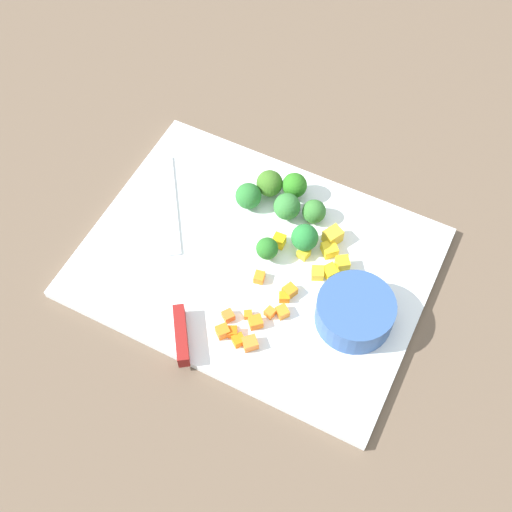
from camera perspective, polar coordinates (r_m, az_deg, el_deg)
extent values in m
plane|color=brown|center=(0.91, 0.00, -0.72)|extent=(4.00, 4.00, 0.00)
cube|color=white|center=(0.91, 0.00, -0.53)|extent=(0.45, 0.34, 0.01)
cylinder|color=#325491|center=(0.85, 8.45, -4.75)|extent=(0.10, 0.10, 0.04)
cube|color=silver|center=(0.96, -7.36, 4.43)|extent=(0.11, 0.15, 0.00)
cube|color=maroon|center=(0.84, -6.40, -6.75)|extent=(0.06, 0.07, 0.02)
cube|color=orange|center=(0.85, -0.03, -5.66)|extent=(0.02, 0.02, 0.01)
cube|color=orange|center=(0.86, 1.20, -4.85)|extent=(0.01, 0.01, 0.01)
cube|color=orange|center=(0.88, 0.29, -1.83)|extent=(0.02, 0.02, 0.01)
cube|color=orange|center=(0.86, -0.68, -5.04)|extent=(0.01, 0.01, 0.01)
cube|color=orange|center=(0.87, 2.43, -3.54)|extent=(0.02, 0.02, 0.01)
cube|color=orange|center=(0.86, 2.27, -4.78)|extent=(0.02, 0.02, 0.01)
cube|color=orange|center=(0.87, 2.89, -2.99)|extent=(0.02, 0.02, 0.01)
cube|color=orange|center=(0.84, -1.51, -7.20)|extent=(0.02, 0.02, 0.01)
cube|color=orange|center=(0.86, -2.39, -5.12)|extent=(0.02, 0.02, 0.01)
cube|color=orange|center=(0.85, -2.86, -6.45)|extent=(0.02, 0.02, 0.01)
cube|color=orange|center=(0.85, -2.03, -6.49)|extent=(0.02, 0.02, 0.01)
cube|color=orange|center=(0.84, -0.52, -7.47)|extent=(0.02, 0.02, 0.01)
cube|color=yellow|center=(0.92, 6.57, 1.70)|extent=(0.03, 0.03, 0.02)
cube|color=yellow|center=(0.90, 7.39, -0.67)|extent=(0.02, 0.02, 0.02)
cube|color=yellow|center=(0.91, 1.98, 1.30)|extent=(0.02, 0.02, 0.02)
cube|color=yellow|center=(0.91, 6.30, 0.57)|extent=(0.03, 0.03, 0.01)
cube|color=yellow|center=(0.89, 6.34, -1.31)|extent=(0.02, 0.02, 0.01)
cube|color=yellow|center=(0.89, 5.29, -1.46)|extent=(0.02, 0.02, 0.01)
cube|color=yellow|center=(0.92, 4.19, 1.31)|extent=(0.02, 0.02, 0.01)
cube|color=yellow|center=(0.90, 4.09, 0.23)|extent=(0.02, 0.02, 0.01)
cylinder|color=#84B96A|center=(0.96, 1.15, 5.62)|extent=(0.01, 0.01, 0.01)
sphere|color=#3A6C21|center=(0.95, 1.17, 6.23)|extent=(0.04, 0.04, 0.04)
cylinder|color=#90C06C|center=(0.91, 4.12, 0.98)|extent=(0.01, 0.01, 0.02)
sphere|color=#247732|center=(0.89, 4.19, 1.59)|extent=(0.04, 0.04, 0.04)
cylinder|color=#7FC05F|center=(0.95, -0.64, 4.61)|extent=(0.01, 0.01, 0.01)
sphere|color=#29712F|center=(0.94, -0.65, 5.16)|extent=(0.04, 0.04, 0.04)
cylinder|color=#88C363|center=(0.90, 0.95, 0.15)|extent=(0.01, 0.01, 0.01)
sphere|color=#266B24|center=(0.89, 0.96, 0.65)|extent=(0.03, 0.03, 0.03)
cylinder|color=#80B766|center=(0.94, 2.63, 3.67)|extent=(0.01, 0.01, 0.01)
sphere|color=#337734|center=(0.93, 2.66, 4.26)|extent=(0.04, 0.04, 0.04)
cylinder|color=#98B364|center=(0.94, 4.92, 3.35)|extent=(0.01, 0.01, 0.01)
sphere|color=#34732F|center=(0.93, 4.98, 3.82)|extent=(0.03, 0.03, 0.03)
cylinder|color=#91BF58|center=(0.96, 3.07, 5.49)|extent=(0.01, 0.01, 0.02)
sphere|color=#2C781E|center=(0.95, 3.12, 6.13)|extent=(0.04, 0.04, 0.04)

